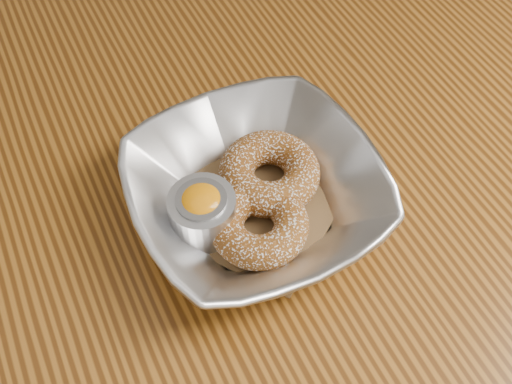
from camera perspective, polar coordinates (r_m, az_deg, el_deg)
name	(u,v)px	position (r m, az deg, el deg)	size (l,w,h in m)	color
ground_plane	(261,373)	(1.30, 0.45, -16.89)	(4.00, 4.00, 0.00)	#565659
table	(264,194)	(0.71, 0.79, -0.23)	(1.20, 0.80, 0.75)	brown
serving_bowl	(256,193)	(0.56, 0.00, -0.09)	(0.23, 0.23, 0.06)	silver
parchment	(256,205)	(0.57, 0.00, -1.21)	(0.14, 0.14, 0.00)	brown
donut_back	(269,173)	(0.57, 1.28, 1.83)	(0.10, 0.10, 0.03)	brown
donut_front	(259,224)	(0.54, 0.28, -3.10)	(0.09, 0.09, 0.03)	brown
ramekin	(203,212)	(0.54, -5.10, -1.87)	(0.06, 0.06, 0.05)	silver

